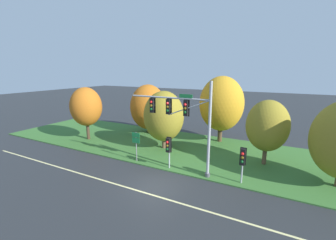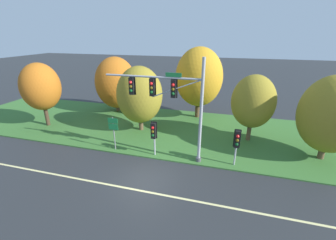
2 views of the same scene
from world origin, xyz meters
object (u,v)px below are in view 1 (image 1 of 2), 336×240
Objects in this scene: tree_left_of_mast at (148,107)px; tree_tall_centre at (267,126)px; tree_nearest_road at (86,107)px; pedestrian_signal_near_kerb at (243,159)px; traffic_signal_mast at (184,116)px; tree_behind_signpost at (164,116)px; route_sign_post at (136,142)px; pedestrian_signal_further_along at (168,147)px; tree_mid_verge at (221,104)px.

tree_left_of_mast is 15.45m from tree_tall_centre.
tree_nearest_road is 19.78m from tree_tall_centre.
traffic_signal_mast is at bearing -179.50° from pedestrian_signal_near_kerb.
traffic_signal_mast is 1.29× the size of tree_tall_centre.
pedestrian_signal_near_kerb is 9.93m from tree_behind_signpost.
pedestrian_signal_near_kerb reaches higher than route_sign_post.
tree_behind_signpost reaches higher than pedestrian_signal_further_along.
pedestrian_signal_near_kerb is 0.37× the size of tree_mid_verge.
pedestrian_signal_near_kerb is 0.45× the size of tree_behind_signpost.
tree_tall_centre is at bearing -15.55° from tree_left_of_mast.
tree_nearest_road is at bearing 166.82° from pedestrian_signal_further_along.
tree_behind_signpost is (4.88, -4.59, 0.06)m from tree_left_of_mast.
tree_tall_centre is (10.00, 0.44, 0.03)m from tree_behind_signpost.
traffic_signal_mast is 12.74m from tree_left_of_mast.
traffic_signal_mast reaches higher than tree_tall_centre.
tree_behind_signpost is 10.01m from tree_tall_centre.
pedestrian_signal_near_kerb is at bearing -32.82° from tree_left_of_mast.
tree_left_of_mast is 0.84× the size of tree_mid_verge.
tree_left_of_mast is at bearing 164.45° from tree_tall_centre.
traffic_signal_mast is 1.22× the size of tree_behind_signpost.
route_sign_post is 11.07m from tree_mid_verge.
tree_behind_signpost is at bearing 83.28° from route_sign_post.
traffic_signal_mast reaches higher than route_sign_post.
tree_mid_verge reaches higher than tree_tall_centre.
pedestrian_signal_near_kerb is 0.44× the size of tree_left_of_mast.
pedestrian_signal_further_along is at bearing -1.97° from route_sign_post.
traffic_signal_mast is 5.41m from pedestrian_signal_near_kerb.
tree_tall_centre is at bearing 34.48° from pedestrian_signal_further_along.
tree_left_of_mast reaches higher than tree_tall_centre.
tree_nearest_road reaches higher than tree_behind_signpost.
tree_nearest_road is at bearing 168.58° from traffic_signal_mast.
tree_behind_signpost is (9.68, 1.51, -0.49)m from tree_nearest_road.
route_sign_post is 0.44× the size of tree_nearest_road.
tree_mid_verge reaches higher than route_sign_post.
pedestrian_signal_further_along is 0.45× the size of tree_behind_signpost.
tree_left_of_mast is at bearing 51.79° from tree_nearest_road.
traffic_signal_mast reaches higher than pedestrian_signal_near_kerb.
pedestrian_signal_near_kerb is 1.01× the size of route_sign_post.
traffic_signal_mast is 2.68× the size of pedestrian_signal_further_along.
pedestrian_signal_near_kerb is 5.09m from tree_tall_centre.
tree_mid_verge is at bearing 60.81° from route_sign_post.
tree_behind_signpost is at bearing -133.11° from tree_mid_verge.
tree_nearest_road is at bearing 162.88° from route_sign_post.
tree_mid_verge is (4.74, 5.06, 0.98)m from tree_behind_signpost.
tree_nearest_road is 15.85m from tree_mid_verge.
route_sign_post is 10.06m from tree_left_of_mast.
tree_tall_centre is at bearing 5.67° from tree_nearest_road.
tree_mid_verge is 7.07m from tree_tall_centre.
tree_left_of_mast is at bearing 116.10° from route_sign_post.
route_sign_post is (-9.35, -0.07, -0.13)m from pedestrian_signal_near_kerb.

